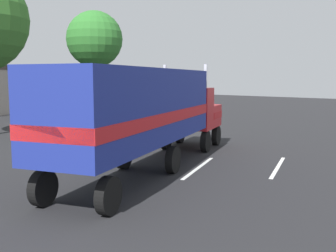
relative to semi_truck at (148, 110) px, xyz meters
name	(u,v)px	position (x,y,z in m)	size (l,w,h in m)	color
ground_plane	(187,148)	(5.09, 2.29, -2.52)	(120.00, 120.00, 0.00)	#232326
lane_stripe_near	(199,168)	(1.78, -1.21, -2.52)	(4.40, 0.16, 0.01)	silver
lane_stripe_mid	(278,167)	(4.21, -3.61, -2.52)	(4.40, 0.16, 0.01)	silver
semi_truck	(148,110)	(0.00, 0.00, 0.00)	(14.00, 7.87, 4.50)	red
person_bystander	(126,136)	(1.84, 3.60, -1.63)	(0.34, 0.46, 1.63)	#2D3347
tree_center	(95,40)	(8.32, 14.95, 4.37)	(4.50, 4.50, 9.19)	brown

